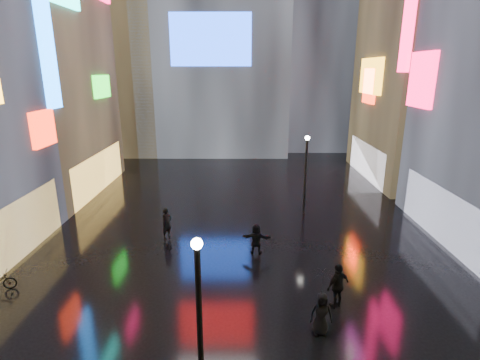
{
  "coord_description": "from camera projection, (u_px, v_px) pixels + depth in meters",
  "views": [
    {
      "loc": [
        0.07,
        -2.09,
        9.16
      ],
      "look_at": [
        0.0,
        12.0,
        5.0
      ],
      "focal_mm": 28.0,
      "sensor_mm": 36.0,
      "label": 1
    }
  ],
  "objects": [
    {
      "name": "umbrella_2",
      "position": [
        323.0,
        282.0,
        12.96
      ],
      "size": [
        1.06,
        1.05,
        0.91
      ],
      "primitive_type": "imported",
      "rotation": [
        0.0,
        0.0,
        1.63
      ],
      "color": "black",
      "rests_on": "pedestrian_4"
    },
    {
      "name": "ground",
      "position": [
        241.0,
        220.0,
        23.78
      ],
      "size": [
        140.0,
        140.0,
        0.0
      ],
      "primitive_type": "plane",
      "color": "black",
      "rests_on": "ground"
    },
    {
      "name": "lamp_near",
      "position": [
        199.0,
        317.0,
        9.79
      ],
      "size": [
        0.3,
        0.3,
        5.2
      ],
      "color": "black",
      "rests_on": "ground"
    },
    {
      "name": "tower_flank_right",
      "position": [
        318.0,
        0.0,
        43.86
      ],
      "size": [
        12.0,
        12.0,
        34.0
      ],
      "primitive_type": "cube",
      "color": "black",
      "rests_on": "ground"
    },
    {
      "name": "lamp_far",
      "position": [
        306.0,
        170.0,
        24.05
      ],
      "size": [
        0.3,
        0.3,
        5.2
      ],
      "color": "black",
      "rests_on": "ground"
    },
    {
      "name": "pedestrian_6",
      "position": [
        167.0,
        223.0,
        20.92
      ],
      "size": [
        0.75,
        0.79,
        1.81
      ],
      "primitive_type": "imported",
      "rotation": [
        0.0,
        0.0,
        0.91
      ],
      "color": "black",
      "rests_on": "ground"
    },
    {
      "name": "pedestrian_5",
      "position": [
        256.0,
        239.0,
        19.21
      ],
      "size": [
        1.53,
        0.65,
        1.6
      ],
      "primitive_type": "imported",
      "rotation": [
        0.0,
        0.0,
        3.02
      ],
      "color": "black",
      "rests_on": "ground"
    },
    {
      "name": "pedestrian_4",
      "position": [
        321.0,
        314.0,
        13.32
      ],
      "size": [
        0.8,
        0.53,
        1.63
      ],
      "primitive_type": "imported",
      "rotation": [
        0.0,
        0.0,
        -0.01
      ],
      "color": "black",
      "rests_on": "ground"
    },
    {
      "name": "building_left_far",
      "position": [
        16.0,
        43.0,
        26.5
      ],
      "size": [
        10.28,
        12.0,
        22.0
      ],
      "color": "black",
      "rests_on": "ground"
    },
    {
      "name": "building_right_far",
      "position": [
        444.0,
        6.0,
        29.34
      ],
      "size": [
        10.28,
        12.0,
        28.0
      ],
      "color": "black",
      "rests_on": "ground"
    },
    {
      "name": "tower_flank_left",
      "position": [
        115.0,
        34.0,
        41.27
      ],
      "size": [
        10.0,
        10.0,
        26.0
      ],
      "primitive_type": "cube",
      "color": "black",
      "rests_on": "ground"
    },
    {
      "name": "pedestrian_3",
      "position": [
        338.0,
        286.0,
        14.82
      ],
      "size": [
        1.18,
        0.97,
        1.89
      ],
      "primitive_type": "imported",
      "rotation": [
        0.0,
        0.0,
        3.69
      ],
      "color": "black",
      "rests_on": "ground"
    }
  ]
}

